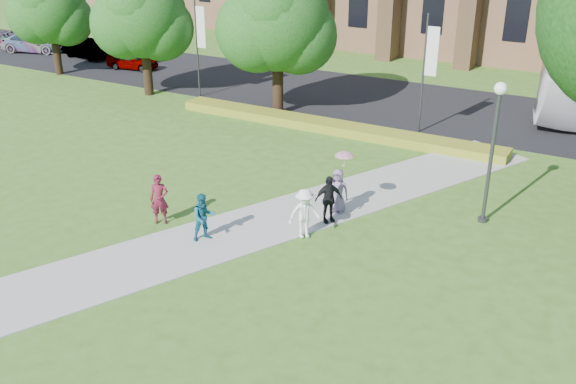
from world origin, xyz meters
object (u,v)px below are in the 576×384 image
Objects in this scene: car_1 at (87,49)px; car_2 at (33,42)px; streetlamp at (494,137)px; pedestrian_0 at (159,199)px; car_0 at (132,60)px.

car_2 is (-5.48, -0.39, 0.04)m from car_1.
streetlamp reaches higher than car_1.
pedestrian_0 is (28.84, -18.79, 0.20)m from car_2.
streetlamp is 1.41× the size of car_0.
car_0 is (-28.06, 12.16, -2.64)m from streetlamp.
car_0 is at bearing 156.58° from streetlamp.
car_0 is 2.01× the size of pedestrian_0.
car_1 is 2.32× the size of pedestrian_0.
car_1 is at bearing 158.58° from streetlamp.
pedestrian_0 reaches higher than car_0.
car_1 reaches higher than car_0.
car_2 is at bearing 77.78° from car_0.
car_2 is at bearing 161.88° from streetlamp.
car_0 is 25.45m from pedestrian_0.
pedestrian_0 is at bearing -122.30° from car_1.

